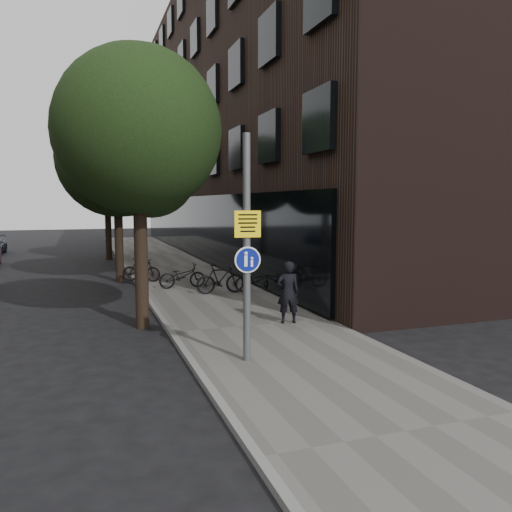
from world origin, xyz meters
name	(u,v)px	position (x,y,z in m)	size (l,w,h in m)	color
ground	(296,369)	(0.00, 0.00, 0.00)	(120.00, 120.00, 0.00)	black
sidewalk	(200,288)	(0.25, 10.00, 0.06)	(4.50, 60.00, 0.12)	#5C5A55
curb_edge	(142,291)	(-2.00, 10.00, 0.07)	(0.15, 60.00, 0.13)	slate
building_right_dark_brick	(281,117)	(8.50, 22.00, 9.00)	(12.00, 40.00, 18.00)	black
street_tree_near	(140,139)	(-2.53, 4.64, 5.11)	(4.40, 4.40, 7.50)	black
street_tree_mid	(118,163)	(-2.53, 13.14, 5.11)	(5.00, 5.00, 7.80)	black
street_tree_far	(108,174)	(-2.53, 22.14, 5.11)	(5.00, 5.00, 7.80)	black
signpost	(247,248)	(-0.90, 0.53, 2.49)	(0.54, 0.16, 4.68)	#595B5E
pedestrian	(288,292)	(1.19, 3.27, 0.98)	(0.62, 0.41, 1.71)	black
parked_bike_facade_near	(257,280)	(2.00, 8.19, 0.54)	(0.56, 1.62, 0.85)	black
parked_bike_facade_far	(220,279)	(0.61, 8.22, 0.66)	(0.50, 1.79, 1.07)	black
parked_bike_curb_near	(182,276)	(-0.47, 9.87, 0.59)	(0.62, 1.79, 0.94)	black
parked_bike_curb_far	(141,270)	(-1.80, 11.98, 0.61)	(0.46, 1.63, 0.98)	black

